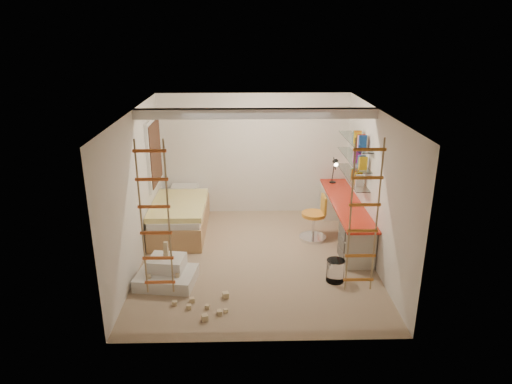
{
  "coord_description": "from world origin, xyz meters",
  "views": [
    {
      "loc": [
        -0.18,
        -7.17,
        3.83
      ],
      "look_at": [
        0.0,
        0.3,
        1.15
      ],
      "focal_mm": 32.0,
      "sensor_mm": 36.0,
      "label": 1
    }
  ],
  "objects_px": {
    "swivel_chair": "(315,223)",
    "play_platform": "(167,274)",
    "desk": "(344,218)",
    "bed": "(180,216)"
  },
  "relations": [
    {
      "from": "desk",
      "to": "bed",
      "type": "relative_size",
      "value": 1.4
    },
    {
      "from": "play_platform",
      "to": "swivel_chair",
      "type": "bearing_deg",
      "value": 30.85
    },
    {
      "from": "swivel_chair",
      "to": "play_platform",
      "type": "xyz_separation_m",
      "value": [
        -2.58,
        -1.54,
        -0.17
      ]
    },
    {
      "from": "desk",
      "to": "bed",
      "type": "xyz_separation_m",
      "value": [
        -3.2,
        0.36,
        -0.07
      ]
    },
    {
      "from": "bed",
      "to": "swivel_chair",
      "type": "xyz_separation_m",
      "value": [
        2.61,
        -0.43,
        -0.01
      ]
    },
    {
      "from": "desk",
      "to": "bed",
      "type": "distance_m",
      "value": 3.22
    },
    {
      "from": "desk",
      "to": "play_platform",
      "type": "relative_size",
      "value": 2.83
    },
    {
      "from": "play_platform",
      "to": "bed",
      "type": "bearing_deg",
      "value": 90.87
    },
    {
      "from": "bed",
      "to": "desk",
      "type": "bearing_deg",
      "value": -6.49
    },
    {
      "from": "desk",
      "to": "swivel_chair",
      "type": "distance_m",
      "value": 0.59
    }
  ]
}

